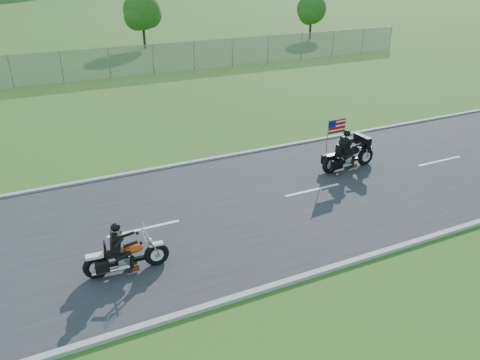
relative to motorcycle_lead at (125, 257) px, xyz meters
name	(u,v)px	position (x,y,z in m)	size (l,w,h in m)	color
ground	(206,216)	(2.93, 1.84, -0.48)	(420.00, 420.00, 0.00)	#3F5A1C
road	(206,215)	(2.93, 1.84, -0.46)	(120.00, 8.00, 0.04)	#28282B
curb_north	(168,167)	(2.93, 5.89, -0.43)	(120.00, 0.18, 0.12)	#9E9B93
curb_south	(266,289)	(2.93, -2.21, -0.43)	(120.00, 0.18, 0.12)	#9E9B93
fence	(11,71)	(-2.07, 21.84, 0.52)	(60.00, 0.03, 2.00)	gray
tree_fence_near	(142,13)	(8.98, 31.88, 2.50)	(3.52, 3.28, 4.75)	#382316
tree_fence_far	(312,11)	(24.97, 29.87, 2.17)	(3.08, 2.87, 4.20)	#382316
motorcycle_lead	(125,257)	(0.00, 0.00, 0.00)	(2.22, 0.62, 1.49)	black
motorcycle_follow	(348,156)	(9.17, 2.84, 0.08)	(2.41, 0.80, 2.01)	black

